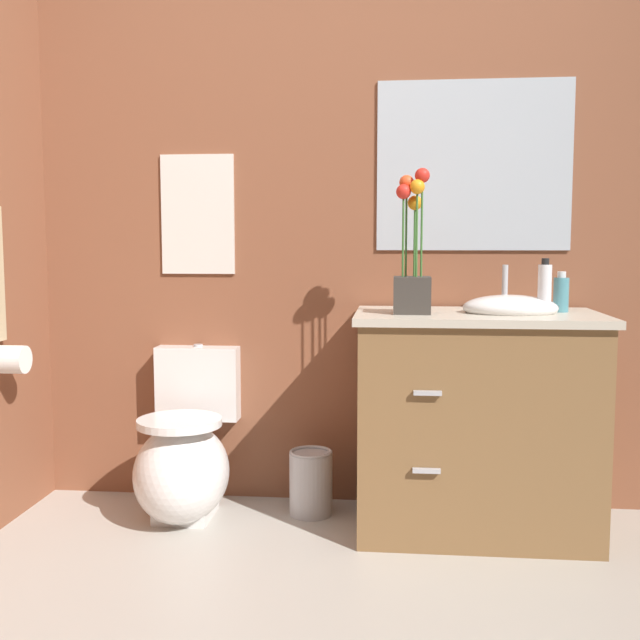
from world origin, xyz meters
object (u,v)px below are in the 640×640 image
(toilet, at_px, (185,459))
(trash_bin, at_px, (311,482))
(flower_vase, at_px, (412,268))
(wall_poster, at_px, (198,214))
(soap_bottle, at_px, (545,288))
(vanity_cabinet, at_px, (477,420))
(wall_mirror, at_px, (474,166))
(toilet_paper_roll, at_px, (12,359))
(lotion_bottle, at_px, (561,294))

(toilet, relative_size, trash_bin, 2.54)
(flower_vase, xyz_separation_m, wall_poster, (-0.92, 0.35, 0.22))
(soap_bottle, distance_m, trash_bin, 1.23)
(flower_vase, height_order, soap_bottle, flower_vase)
(vanity_cabinet, distance_m, wall_poster, 1.46)
(toilet, distance_m, wall_mirror, 1.70)
(wall_mirror, relative_size, toilet_paper_roll, 7.27)
(lotion_bottle, height_order, wall_mirror, wall_mirror)
(soap_bottle, xyz_separation_m, toilet_paper_roll, (-2.04, -0.14, -0.28))
(trash_bin, bearing_deg, lotion_bottle, -2.46)
(vanity_cabinet, xyz_separation_m, wall_poster, (-1.18, 0.29, 0.81))
(soap_bottle, bearing_deg, lotion_bottle, 50.73)
(wall_mirror, bearing_deg, wall_poster, 180.00)
(flower_vase, relative_size, wall_poster, 1.06)
(wall_poster, bearing_deg, trash_bin, -19.80)
(soap_bottle, distance_m, wall_poster, 1.48)
(vanity_cabinet, distance_m, trash_bin, 0.74)
(wall_mirror, bearing_deg, trash_bin, -164.39)
(vanity_cabinet, relative_size, wall_poster, 2.03)
(flower_vase, distance_m, wall_mirror, 0.60)
(wall_mirror, distance_m, toilet_paper_roll, 2.01)
(wall_mirror, bearing_deg, toilet, -167.17)
(flower_vase, bearing_deg, soap_bottle, 2.16)
(vanity_cabinet, bearing_deg, trash_bin, 170.66)
(lotion_bottle, bearing_deg, wall_mirror, 144.83)
(toilet_paper_roll, bearing_deg, trash_bin, 13.81)
(vanity_cabinet, height_order, flower_vase, flower_vase)
(toilet, bearing_deg, wall_poster, 90.00)
(wall_poster, height_order, toilet_paper_roll, wall_poster)
(toilet, bearing_deg, flower_vase, -4.89)
(soap_bottle, relative_size, wall_mirror, 0.26)
(lotion_bottle, relative_size, trash_bin, 0.58)
(flower_vase, height_order, wall_mirror, wall_mirror)
(toilet, xyz_separation_m, lotion_bottle, (1.50, 0.04, 0.69))
(toilet, distance_m, lotion_bottle, 1.65)
(flower_vase, relative_size, lotion_bottle, 3.47)
(vanity_cabinet, xyz_separation_m, flower_vase, (-0.26, -0.05, 0.59))
(soap_bottle, xyz_separation_m, lotion_bottle, (0.08, 0.10, -0.03))
(soap_bottle, height_order, wall_poster, wall_poster)
(lotion_bottle, bearing_deg, toilet, -178.45)
(flower_vase, distance_m, wall_poster, 1.01)
(toilet_paper_roll, bearing_deg, vanity_cabinet, 5.39)
(toilet, relative_size, wall_mirror, 0.86)
(vanity_cabinet, distance_m, toilet_paper_roll, 1.82)
(vanity_cabinet, distance_m, soap_bottle, 0.57)
(toilet, height_order, soap_bottle, soap_bottle)
(soap_bottle, bearing_deg, wall_mirror, 126.23)
(trash_bin, bearing_deg, toilet_paper_roll, -166.19)
(toilet_paper_roll, bearing_deg, wall_mirror, 14.47)
(toilet, relative_size, flower_vase, 1.26)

